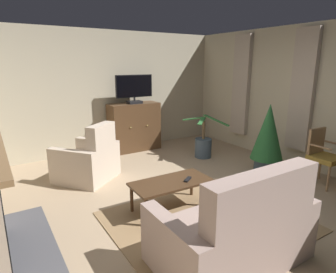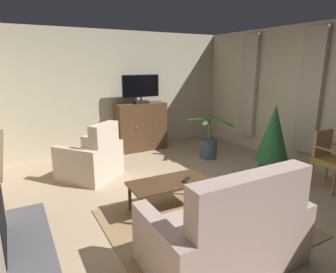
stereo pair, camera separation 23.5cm
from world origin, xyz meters
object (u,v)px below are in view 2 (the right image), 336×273
(television, at_px, (141,88))
(side_chair_nearest_door, at_px, (329,157))
(tv_remote, at_px, (186,180))
(sofa_floral, at_px, (227,234))
(potted_plant_on_hearth_side, at_px, (209,146))
(tv_cabinet, at_px, (141,127))
(armchair_by_fireplace, at_px, (92,160))
(potted_plant_small_fern_corner, at_px, (273,137))
(coffee_table, at_px, (169,185))

(television, distance_m, side_chair_nearest_door, 3.83)
(television, bearing_deg, tv_remote, -102.07)
(sofa_floral, bearing_deg, side_chair_nearest_door, 14.19)
(tv_remote, xyz_separation_m, potted_plant_on_hearth_side, (1.58, 1.61, -0.17))
(tv_cabinet, relative_size, television, 1.33)
(tv_remote, bearing_deg, tv_cabinet, -137.06)
(tv_cabinet, height_order, armchair_by_fireplace, tv_cabinet)
(armchair_by_fireplace, relative_size, side_chair_nearest_door, 1.30)
(potted_plant_small_fern_corner, bearing_deg, armchair_by_fireplace, 154.91)
(television, height_order, potted_plant_on_hearth_side, television)
(armchair_by_fireplace, xyz_separation_m, potted_plant_on_hearth_side, (2.40, -0.10, -0.06))
(television, relative_size, coffee_table, 0.78)
(sofa_floral, height_order, potted_plant_on_hearth_side, sofa_floral)
(coffee_table, bearing_deg, television, 73.51)
(television, xyz_separation_m, side_chair_nearest_door, (1.72, -3.30, -0.89))
(tv_cabinet, relative_size, coffee_table, 1.04)
(tv_cabinet, xyz_separation_m, tv_remote, (-0.60, -2.86, -0.09))
(tv_cabinet, distance_m, armchair_by_fireplace, 1.84)
(potted_plant_small_fern_corner, bearing_deg, television, 120.55)
(armchair_by_fireplace, bearing_deg, tv_cabinet, 39.11)
(television, xyz_separation_m, potted_plant_on_hearth_side, (0.98, -1.20, -1.14))
(armchair_by_fireplace, distance_m, side_chair_nearest_door, 3.84)
(coffee_table, height_order, side_chair_nearest_door, side_chair_nearest_door)
(coffee_table, relative_size, sofa_floral, 0.71)
(television, distance_m, potted_plant_small_fern_corner, 2.92)
(tv_cabinet, distance_m, coffee_table, 2.90)
(tv_remote, distance_m, side_chair_nearest_door, 2.38)
(television, distance_m, armchair_by_fireplace, 2.09)
(armchair_by_fireplace, bearing_deg, television, 37.80)
(tv_cabinet, distance_m, potted_plant_on_hearth_side, 1.61)
(tv_remote, relative_size, potted_plant_small_fern_corner, 0.14)
(side_chair_nearest_door, bearing_deg, television, 117.54)
(sofa_floral, relative_size, armchair_by_fireplace, 1.28)
(side_chair_nearest_door, bearing_deg, tv_remote, 168.09)
(tv_cabinet, xyz_separation_m, armchair_by_fireplace, (-1.42, -1.15, -0.20))
(tv_cabinet, distance_m, potted_plant_small_fern_corner, 2.88)
(potted_plant_on_hearth_side, relative_size, potted_plant_small_fern_corner, 0.73)
(tv_remote, bearing_deg, television, -137.28)
(sofa_floral, bearing_deg, coffee_table, 87.29)
(potted_plant_on_hearth_side, bearing_deg, side_chair_nearest_door, -70.53)
(sofa_floral, distance_m, potted_plant_on_hearth_side, 3.32)
(tv_cabinet, distance_m, side_chair_nearest_door, 3.77)
(side_chair_nearest_door, bearing_deg, coffee_table, 167.29)
(coffee_table, xyz_separation_m, tv_remote, (0.21, -0.08, 0.06))
(side_chair_nearest_door, xyz_separation_m, potted_plant_on_hearth_side, (-0.74, 2.10, -0.25))
(potted_plant_small_fern_corner, bearing_deg, tv_cabinet, 120.01)
(sofa_floral, xyz_separation_m, armchair_by_fireplace, (-0.55, 2.86, -0.02))
(tv_remote, distance_m, potted_plant_on_hearth_side, 2.26)
(tv_remote, relative_size, potted_plant_on_hearth_side, 0.19)
(tv_remote, xyz_separation_m, armchair_by_fireplace, (-0.82, 1.71, -0.11))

